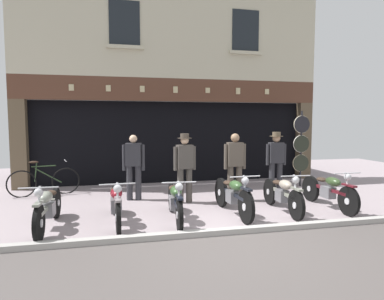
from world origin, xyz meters
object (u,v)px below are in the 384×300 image
tyre_sign_pole (301,144)px  advert_board_far (81,125)px  motorcycle_right (329,190)px  salesman_left (134,164)px  assistant_far_right (276,160)px  motorcycle_center (233,194)px  leaning_bicycle (44,181)px  motorcycle_center_right (283,193)px  motorcycle_far_left (48,207)px  motorcycle_center_left (175,200)px  salesman_right (235,163)px  motorcycle_left (116,203)px  shopkeeper_center (185,165)px  advert_board_near (124,127)px

tyre_sign_pole → advert_board_far: advert_board_far is taller
motorcycle_right → salesman_left: (-4.27, 1.80, 0.49)m
motorcycle_right → assistant_far_right: (-0.48, 1.66, 0.52)m
motorcycle_center → leaning_bicycle: bearing=-36.3°
salesman_left → assistant_far_right: assistant_far_right is taller
motorcycle_center_right → salesman_left: (-3.09, 1.87, 0.49)m
assistant_far_right → tyre_sign_pole: 1.58m
motorcycle_far_left → salesman_left: bearing=-128.3°
motorcycle_center_left → advert_board_far: advert_board_far is taller
motorcycle_center_right → salesman_right: bearing=-60.1°
tyre_sign_pole → motorcycle_left: bearing=-154.3°
assistant_far_right → salesman_right: bearing=24.4°
motorcycle_center_left → assistant_far_right: size_ratio=1.20×
motorcycle_center_right → salesman_left: salesman_left is taller
motorcycle_center_right → motorcycle_right: bearing=-173.6°
motorcycle_center → tyre_sign_pole: 4.10m
leaning_bicycle → motorcycle_center: bearing=42.7°
motorcycle_center → leaning_bicycle: size_ratio=1.15×
salesman_left → advert_board_far: bearing=-46.3°
motorcycle_center_left → salesman_right: (1.75, 1.37, 0.52)m
shopkeeper_center → tyre_sign_pole: size_ratio=0.73×
motorcycle_left → motorcycle_center_right: motorcycle_center_right is taller
motorcycle_right → motorcycle_center: bearing=-0.5°
motorcycle_right → salesman_right: 2.24m
salesman_left → advert_board_far: (-1.44, 2.34, 0.97)m
motorcycle_center → salesman_left: bearing=-45.2°
motorcycle_center → assistant_far_right: bearing=-139.7°
motorcycle_right → tyre_sign_pole: tyre_sign_pole is taller
advert_board_near → motorcycle_right: bearing=-43.0°
motorcycle_right → tyre_sign_pole: 2.79m
motorcycle_center_right → motorcycle_right: size_ratio=0.97×
motorcycle_right → salesman_left: bearing=-23.9°
shopkeeper_center → tyre_sign_pole: tyre_sign_pole is taller
motorcycle_center_right → shopkeeper_center: 2.36m
motorcycle_left → advert_board_near: 4.49m
motorcycle_right → assistant_far_right: assistant_far_right is taller
motorcycle_center_left → tyre_sign_pole: size_ratio=0.88×
assistant_far_right → motorcycle_left: bearing=27.9°
motorcycle_center_right → motorcycle_center: bearing=0.5°
assistant_far_right → leaning_bicycle: size_ratio=0.95×
motorcycle_far_left → salesman_right: bearing=-160.0°
assistant_far_right → advert_board_far: bearing=-20.2°
motorcycle_left → tyre_sign_pole: 6.18m
salesman_left → assistant_far_right: size_ratio=0.97×
salesman_left → motorcycle_right: bearing=169.1°
motorcycle_center → leaning_bicycle: (-4.28, 2.88, -0.05)m
motorcycle_left → motorcycle_right: motorcycle_right is taller
motorcycle_left → advert_board_near: size_ratio=2.20×
motorcycle_right → advert_board_near: advert_board_near is taller
tyre_sign_pole → advert_board_far: (-6.51, 1.61, 0.60)m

